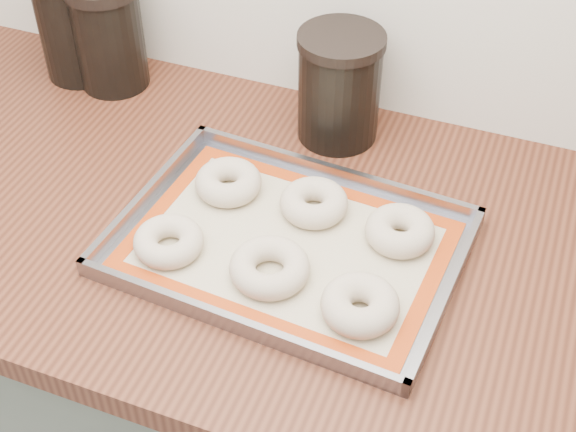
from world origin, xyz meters
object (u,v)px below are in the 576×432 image
at_px(baking_tray, 288,244).
at_px(bagel_front_right, 360,305).
at_px(bagel_back_mid, 314,203).
at_px(canister_left, 73,20).
at_px(canister_right, 339,87).
at_px(canister_mid, 108,34).
at_px(bagel_front_mid, 270,267).
at_px(bagel_back_right, 400,231).
at_px(bagel_front_left, 169,241).
at_px(bagel_back_left, 228,182).

height_order(baking_tray, bagel_front_right, bagel_front_right).
relative_size(bagel_back_mid, canister_left, 0.48).
relative_size(bagel_front_right, canister_right, 0.56).
distance_m(bagel_front_right, canister_mid, 0.66).
height_order(baking_tray, bagel_front_mid, bagel_front_mid).
xyz_separation_m(baking_tray, canister_left, (-0.50, 0.28, 0.10)).
distance_m(bagel_front_right, bagel_back_right, 0.15).
bearing_deg(bagel_back_right, canister_right, 127.58).
height_order(bagel_front_left, bagel_front_mid, bagel_front_mid).
relative_size(bagel_front_left, canister_mid, 0.51).
xyz_separation_m(bagel_front_left, canister_right, (0.13, 0.34, 0.07)).
distance_m(bagel_front_left, bagel_back_mid, 0.21).
height_order(bagel_back_right, canister_left, canister_left).
relative_size(bagel_front_mid, bagel_back_right, 1.11).
bearing_deg(bagel_front_right, canister_mid, 147.28).
relative_size(bagel_back_mid, bagel_back_right, 1.02).
distance_m(bagel_back_left, canister_left, 0.44).
bearing_deg(bagel_back_left, baking_tray, -31.31).
bearing_deg(canister_left, bagel_front_right, -30.24).
relative_size(baking_tray, canister_mid, 2.56).
height_order(bagel_back_left, canister_left, canister_left).
xyz_separation_m(bagel_front_left, bagel_back_right, (0.29, 0.13, 0.00)).
distance_m(bagel_back_right, canister_left, 0.68).
relative_size(bagel_front_mid, bagel_back_mid, 1.09).
distance_m(baking_tray, bagel_front_left, 0.16).
bearing_deg(canister_right, canister_mid, 179.59).
distance_m(bagel_front_mid, bagel_back_mid, 0.14).
bearing_deg(bagel_back_mid, bagel_back_left, -178.87).
bearing_deg(bagel_front_mid, bagel_back_right, 42.14).
bearing_deg(canister_left, bagel_back_mid, -22.02).
bearing_deg(canister_left, bagel_front_mid, -34.75).
relative_size(canister_left, canister_right, 1.14).
bearing_deg(canister_right, bagel_front_right, -67.30).
height_order(bagel_front_right, canister_mid, canister_mid).
height_order(bagel_front_mid, bagel_front_right, bagel_front_right).
xyz_separation_m(bagel_back_right, canister_mid, (-0.57, 0.21, 0.07)).
distance_m(baking_tray, bagel_front_mid, 0.06).
relative_size(bagel_back_left, bagel_back_right, 1.02).
relative_size(bagel_front_left, canister_right, 0.53).
xyz_separation_m(bagel_front_mid, bagel_front_right, (0.13, -0.02, 0.00)).
height_order(canister_left, canister_mid, canister_left).
relative_size(baking_tray, canister_right, 2.69).
relative_size(bagel_front_right, bagel_back_left, 1.02).
bearing_deg(bagel_front_mid, bagel_front_left, -178.68).
distance_m(bagel_front_left, bagel_back_left, 0.14).
relative_size(bagel_back_left, canister_left, 0.48).
bearing_deg(canister_right, bagel_back_left, -117.44).
bearing_deg(bagel_back_left, canister_right, 62.56).
relative_size(bagel_front_left, canister_left, 0.47).
bearing_deg(baking_tray, canister_left, 150.48).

